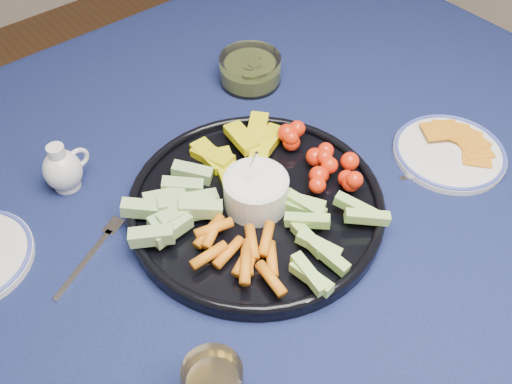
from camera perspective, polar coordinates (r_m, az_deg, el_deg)
dining_table at (r=0.98m, az=-7.09°, el=-4.36°), size 1.67×1.07×0.75m
crudite_platter at (r=0.88m, az=-0.18°, el=-0.94°), size 0.40×0.40×0.13m
creamer_pitcher at (r=0.95m, az=-18.73°, el=2.17°), size 0.08×0.06×0.09m
pickle_bowl at (r=1.13m, az=-0.59°, el=12.03°), size 0.12×0.12×0.06m
cheese_plate at (r=1.03m, az=18.81°, el=3.90°), size 0.19×0.19×0.02m
fork_left at (r=0.88m, az=-15.82°, el=-5.64°), size 0.15×0.08×0.00m
fork_right at (r=1.00m, az=19.33°, el=1.84°), size 0.15×0.10×0.00m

